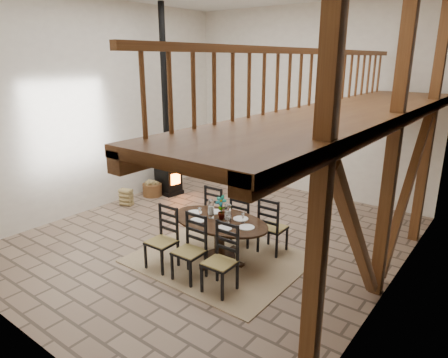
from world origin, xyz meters
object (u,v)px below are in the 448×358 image
Objects in this scene: log_basket at (152,189)px; log_stack at (126,197)px; dining_table at (219,239)px; wood_stove at (167,154)px.

log_basket is 1.20× the size of log_stack.
dining_table is 0.44× the size of wood_stove.
wood_stove is at bearing 83.16° from log_stack.
log_stack is at bearing 166.07° from dining_table.
dining_table is 3.80m from log_stack.
log_stack is at bearing -87.91° from log_basket.
wood_stove is (-3.54, 2.20, 0.69)m from dining_table.
log_basket is 0.94m from log_stack.
dining_table is 4.14m from log_basket.
dining_table reaches higher than log_stack.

